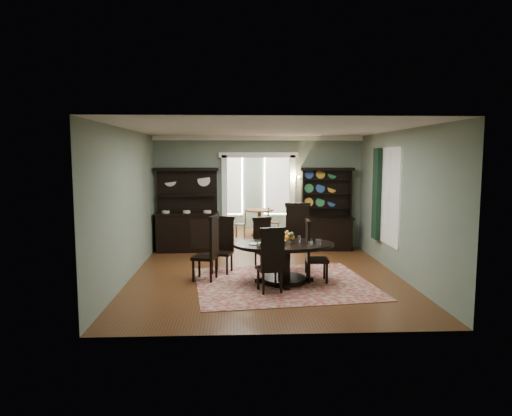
# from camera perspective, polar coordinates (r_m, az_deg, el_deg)

# --- Properties ---
(room) EXTENTS (5.51, 6.01, 3.01)m
(room) POSITION_cam_1_polar(r_m,az_deg,el_deg) (9.19, 1.24, 0.93)
(room) COLOR brown
(room) RESTS_ON ground
(parlor) EXTENTS (3.51, 3.50, 3.01)m
(parlor) POSITION_cam_1_polar(r_m,az_deg,el_deg) (14.66, -0.20, 2.75)
(parlor) COLOR brown
(parlor) RESTS_ON ground
(doorway_trim) EXTENTS (2.08, 0.25, 2.57)m
(doorway_trim) POSITION_cam_1_polar(r_m,az_deg,el_deg) (12.13, 0.30, 2.46)
(doorway_trim) COLOR white
(doorway_trim) RESTS_ON floor
(right_window) EXTENTS (0.15, 1.47, 2.12)m
(right_window) POSITION_cam_1_polar(r_m,az_deg,el_deg) (10.58, 15.62, 1.55)
(right_window) COLOR white
(right_window) RESTS_ON wall_right
(wall_sconce) EXTENTS (0.27, 0.21, 0.21)m
(wall_sconce) POSITION_cam_1_polar(r_m,az_deg,el_deg) (12.05, 4.87, 3.71)
(wall_sconce) COLOR #C47E34
(wall_sconce) RESTS_ON back_wall_right
(rug) EXTENTS (3.66, 3.23, 0.01)m
(rug) POSITION_cam_1_polar(r_m,az_deg,el_deg) (9.01, 3.45, -9.37)
(rug) COLOR maroon
(rug) RESTS_ON floor
(dining_table) EXTENTS (2.04, 1.93, 0.78)m
(dining_table) POSITION_cam_1_polar(r_m,az_deg,el_deg) (8.97, 3.54, -5.92)
(dining_table) COLOR black
(dining_table) RESTS_ON rug
(centerpiece) EXTENTS (1.43, 0.92, 0.24)m
(centerpiece) POSITION_cam_1_polar(r_m,az_deg,el_deg) (8.98, 3.89, -3.93)
(centerpiece) COLOR white
(centerpiece) RESTS_ON dining_table
(chair_far_left) EXTENTS (0.54, 0.52, 1.19)m
(chair_far_left) POSITION_cam_1_polar(r_m,az_deg,el_deg) (9.78, -4.12, -4.37)
(chair_far_left) COLOR black
(chair_far_left) RESTS_ON rug
(chair_far_mid) EXTENTS (0.53, 0.52, 1.15)m
(chair_far_mid) POSITION_cam_1_polar(r_m,az_deg,el_deg) (9.97, 0.93, -4.29)
(chair_far_mid) COLOR black
(chair_far_mid) RESTS_ON rug
(chair_far_right) EXTENTS (0.61, 0.59, 1.45)m
(chair_far_right) POSITION_cam_1_polar(r_m,az_deg,el_deg) (9.98, 5.19, -3.36)
(chair_far_right) COLOR black
(chair_far_right) RESTS_ON rug
(chair_end_left) EXTENTS (0.57, 0.58, 1.31)m
(chair_end_left) POSITION_cam_1_polar(r_m,az_deg,el_deg) (9.11, -5.77, -4.81)
(chair_end_left) COLOR black
(chair_end_left) RESTS_ON rug
(chair_end_right) EXTENTS (0.46, 0.48, 1.24)m
(chair_end_right) POSITION_cam_1_polar(r_m,az_deg,el_deg) (9.04, 7.00, -5.16)
(chair_end_right) COLOR black
(chair_end_right) RESTS_ON rug
(chair_near) EXTENTS (0.53, 0.51, 1.22)m
(chair_near) POSITION_cam_1_polar(r_m,az_deg,el_deg) (8.22, 1.94, -6.35)
(chair_near) COLOR black
(chair_near) RESTS_ON rug
(sideboard) EXTENTS (1.67, 0.64, 2.18)m
(sideboard) POSITION_cam_1_polar(r_m,az_deg,el_deg) (12.02, -8.60, -1.76)
(sideboard) COLOR black
(sideboard) RESTS_ON floor
(welsh_dresser) EXTENTS (1.43, 0.61, 2.17)m
(welsh_dresser) POSITION_cam_1_polar(r_m,az_deg,el_deg) (12.21, 8.82, -1.51)
(welsh_dresser) COLOR black
(welsh_dresser) RESTS_ON floor
(parlor_table) EXTENTS (0.89, 0.89, 0.83)m
(parlor_table) POSITION_cam_1_polar(r_m,az_deg,el_deg) (14.19, 0.41, -1.33)
(parlor_table) COLOR #573719
(parlor_table) RESTS_ON parlor_floor
(parlor_chair_left) EXTENTS (0.36, 0.36, 0.84)m
(parlor_chair_left) POSITION_cam_1_polar(r_m,az_deg,el_deg) (13.97, -1.72, -1.82)
(parlor_chair_left) COLOR #573719
(parlor_chair_left) RESTS_ON parlor_floor
(parlor_chair_right) EXTENTS (0.40, 0.39, 0.92)m
(parlor_chair_right) POSITION_cam_1_polar(r_m,az_deg,el_deg) (14.11, 2.00, -1.58)
(parlor_chair_right) COLOR #573719
(parlor_chair_right) RESTS_ON parlor_floor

